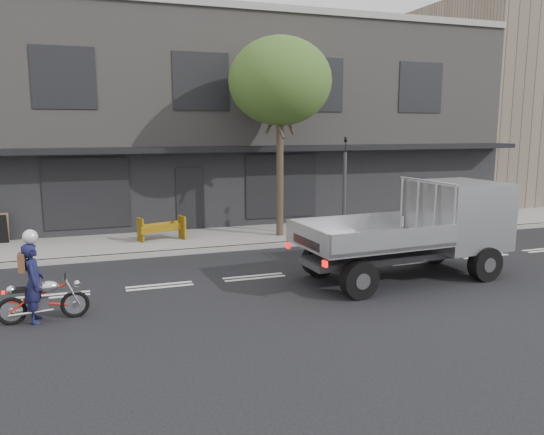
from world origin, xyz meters
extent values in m
plane|color=black|center=(0.00, 0.00, 0.00)|extent=(80.00, 80.00, 0.00)
cube|color=gray|center=(0.00, 4.70, 0.07)|extent=(32.00, 3.20, 0.15)
cube|color=gray|center=(0.00, 3.10, 0.07)|extent=(32.00, 0.20, 0.15)
cube|color=slate|center=(0.00, 11.30, 4.00)|extent=(26.00, 10.00, 8.00)
cube|color=brown|center=(20.00, 11.30, 5.00)|extent=(14.00, 10.00, 10.00)
cylinder|color=#382B21|center=(2.20, 4.20, 2.00)|extent=(0.24, 0.24, 4.00)
ellipsoid|color=#2A491B|center=(2.20, 4.20, 5.30)|extent=(3.40, 3.40, 2.89)
cylinder|color=#2D2D30|center=(4.20, 3.35, 1.50)|extent=(0.12, 0.12, 3.00)
imported|color=black|center=(4.20, 3.35, 3.25)|extent=(0.08, 0.10, 0.50)
torus|color=black|center=(-5.44, -1.64, 0.27)|extent=(0.57, 0.10, 0.56)
torus|color=black|center=(-4.28, -1.59, 0.27)|extent=(0.57, 0.10, 0.56)
cube|color=#2D2D30|center=(-4.90, -1.62, 0.36)|extent=(0.29, 0.21, 0.23)
ellipsoid|color=silver|center=(-4.77, -1.61, 0.70)|extent=(0.47, 0.28, 0.23)
cube|color=black|center=(-5.17, -1.63, 0.68)|extent=(0.46, 0.22, 0.07)
cylinder|color=black|center=(-4.43, -1.60, 0.86)|extent=(0.05, 0.50, 0.03)
imported|color=#15173C|center=(-5.01, -1.61, 0.80)|extent=(0.41, 0.60, 1.59)
cylinder|color=black|center=(1.74, -2.40, 0.43)|extent=(0.89, 0.38, 0.87)
cylinder|color=black|center=(1.61, -0.45, 0.43)|extent=(0.89, 0.38, 0.87)
cylinder|color=black|center=(5.39, -2.15, 0.43)|extent=(0.89, 0.38, 0.87)
cylinder|color=black|center=(5.26, -0.21, 0.43)|extent=(0.89, 0.38, 0.87)
cube|color=#2D2D30|center=(3.50, -1.30, 0.63)|extent=(5.33, 1.49, 0.16)
cube|color=#A5A6AA|center=(5.27, -1.19, 1.55)|extent=(2.08, 2.18, 1.72)
cube|color=black|center=(5.27, -1.19, 2.04)|extent=(1.84, 2.05, 0.63)
cube|color=#B2B1B7|center=(2.53, -1.37, 1.05)|extent=(3.57, 2.45, 0.11)
camera|label=1|loc=(-3.82, -12.61, 3.80)|focal=35.00mm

